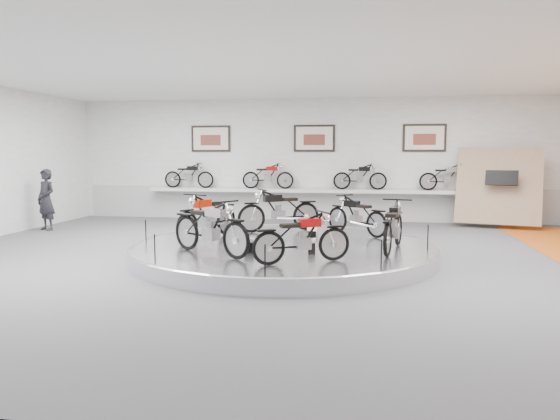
% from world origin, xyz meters
% --- Properties ---
extents(floor, '(16.00, 16.00, 0.00)m').
position_xyz_m(floor, '(0.00, 0.00, 0.00)').
color(floor, '#555558').
rests_on(floor, ground).
extents(ceiling, '(16.00, 16.00, 0.00)m').
position_xyz_m(ceiling, '(0.00, 0.00, 4.00)').
color(ceiling, white).
rests_on(ceiling, wall_back).
extents(wall_back, '(16.00, 0.00, 16.00)m').
position_xyz_m(wall_back, '(0.00, 7.00, 2.00)').
color(wall_back, white).
rests_on(wall_back, floor).
extents(wall_front, '(16.00, 0.00, 16.00)m').
position_xyz_m(wall_front, '(0.00, -7.00, 2.00)').
color(wall_front, white).
rests_on(wall_front, floor).
extents(dado_band, '(15.68, 0.04, 1.10)m').
position_xyz_m(dado_band, '(0.00, 6.98, 0.55)').
color(dado_band, '#BCBCBA').
rests_on(dado_band, floor).
extents(display_platform, '(6.40, 6.40, 0.30)m').
position_xyz_m(display_platform, '(0.00, 0.30, 0.15)').
color(display_platform, silver).
rests_on(display_platform, floor).
extents(platform_rim, '(6.40, 6.40, 0.10)m').
position_xyz_m(platform_rim, '(0.00, 0.30, 0.27)').
color(platform_rim, '#B2B2BA').
rests_on(platform_rim, display_platform).
extents(shelf, '(11.00, 0.55, 0.10)m').
position_xyz_m(shelf, '(0.00, 6.70, 1.00)').
color(shelf, silver).
rests_on(shelf, wall_back).
extents(poster_left, '(1.35, 0.06, 0.88)m').
position_xyz_m(poster_left, '(-3.50, 6.96, 2.70)').
color(poster_left, '#EFE4CE').
rests_on(poster_left, wall_back).
extents(poster_center, '(1.35, 0.06, 0.88)m').
position_xyz_m(poster_center, '(0.00, 6.96, 2.70)').
color(poster_center, '#EFE4CE').
rests_on(poster_center, wall_back).
extents(poster_right, '(1.35, 0.06, 0.88)m').
position_xyz_m(poster_right, '(3.50, 6.96, 2.70)').
color(poster_right, '#EFE4CE').
rests_on(poster_right, wall_back).
extents(display_panel, '(2.56, 1.52, 2.30)m').
position_xyz_m(display_panel, '(5.60, 6.10, 1.25)').
color(display_panel, tan).
rests_on(display_panel, floor).
extents(shelf_bike_a, '(1.22, 0.43, 0.73)m').
position_xyz_m(shelf_bike_a, '(-4.20, 6.70, 1.42)').
color(shelf_bike_a, black).
rests_on(shelf_bike_a, shelf).
extents(shelf_bike_b, '(1.22, 0.43, 0.73)m').
position_xyz_m(shelf_bike_b, '(-1.50, 6.70, 1.42)').
color(shelf_bike_b, '#8F0809').
rests_on(shelf_bike_b, shelf).
extents(shelf_bike_c, '(1.22, 0.43, 0.73)m').
position_xyz_m(shelf_bike_c, '(1.50, 6.70, 1.42)').
color(shelf_bike_c, black).
rests_on(shelf_bike_c, shelf).
extents(shelf_bike_d, '(1.22, 0.43, 0.73)m').
position_xyz_m(shelf_bike_d, '(4.20, 6.70, 1.42)').
color(shelf_bike_d, '#A4A3A7').
rests_on(shelf_bike_d, shelf).
extents(bike_a, '(1.55, 1.49, 0.93)m').
position_xyz_m(bike_a, '(1.49, 1.92, 0.77)').
color(bike_a, black).
rests_on(bike_a, display_platform).
extents(bike_b, '(1.88, 1.45, 1.06)m').
position_xyz_m(bike_b, '(-0.39, 2.18, 0.83)').
color(bike_b, black).
rests_on(bike_b, display_platform).
extents(bike_c, '(1.23, 1.88, 1.04)m').
position_xyz_m(bike_c, '(-1.80, 0.78, 0.82)').
color(bike_c, '#B01A03').
rests_on(bike_c, display_platform).
extents(bike_d, '(1.85, 1.52, 1.06)m').
position_xyz_m(bike_d, '(-1.19, -1.06, 0.83)').
color(bike_d, '#A4A3A7').
rests_on(bike_d, display_platform).
extents(bike_e, '(1.62, 1.22, 0.91)m').
position_xyz_m(bike_e, '(0.62, -1.58, 0.76)').
color(bike_e, '#8F0809').
rests_on(bike_e, display_platform).
extents(bike_f, '(0.93, 1.79, 1.00)m').
position_xyz_m(bike_f, '(2.25, -0.15, 0.80)').
color(bike_f, black).
rests_on(bike_f, display_platform).
extents(visitor, '(0.76, 0.65, 1.77)m').
position_xyz_m(visitor, '(-7.40, 3.43, 0.88)').
color(visitor, black).
rests_on(visitor, floor).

